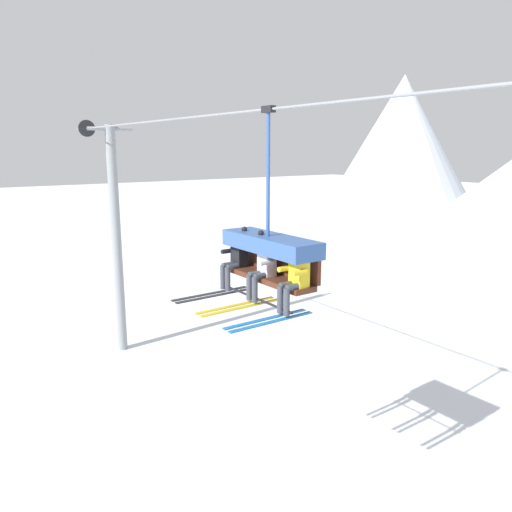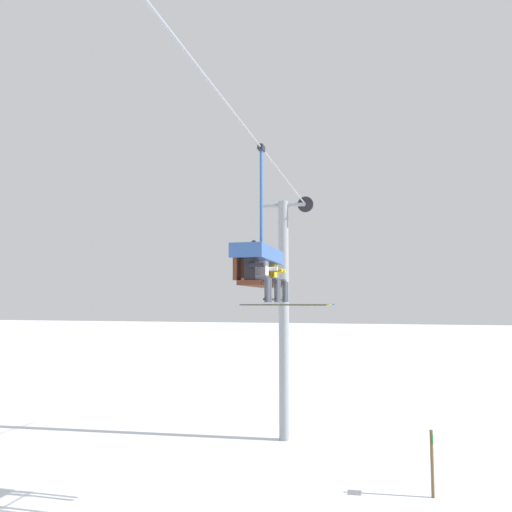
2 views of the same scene
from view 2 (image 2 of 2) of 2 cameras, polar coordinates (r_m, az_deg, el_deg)
lift_tower_far at (r=17.66m, az=3.26°, el=-6.35°), size 0.36×1.88×8.46m
lift_cable at (r=9.81m, az=-1.89°, el=15.25°), size 19.01×0.05×0.05m
chairlift_chair at (r=10.96m, az=0.25°, el=-0.50°), size 2.28×0.74×3.47m
skier_black at (r=9.99m, az=0.17°, el=-1.74°), size 0.48×1.70×1.34m
skier_white at (r=10.89m, az=1.34°, el=-2.02°), size 0.48×1.70×1.34m
skier_yellow at (r=11.80m, az=2.37°, el=-2.36°), size 0.46×1.70×1.23m
trail_sign at (r=13.84m, az=19.49°, el=-21.04°), size 0.36×0.08×1.60m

